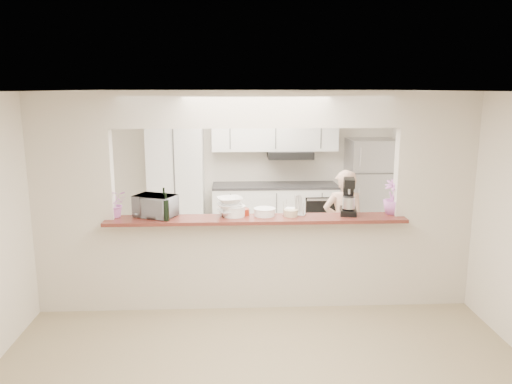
{
  "coord_description": "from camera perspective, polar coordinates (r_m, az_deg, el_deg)",
  "views": [
    {
      "loc": [
        -0.26,
        -5.53,
        2.53
      ],
      "look_at": [
        0.01,
        0.3,
        1.31
      ],
      "focal_mm": 35.0,
      "sensor_mm": 36.0,
      "label": 1
    }
  ],
  "objects": [
    {
      "name": "flower_right",
      "position": [
        6.01,
        15.4,
        -0.55
      ],
      "size": [
        0.24,
        0.24,
        0.4
      ],
      "primitive_type": "imported",
      "rotation": [
        0.0,
        0.0,
        -0.07
      ],
      "color": "#B462B7",
      "rests_on": "bar_counter"
    },
    {
      "name": "plate_stack_a",
      "position": [
        5.73,
        -2.51,
        -2.18
      ],
      "size": [
        0.26,
        0.26,
        0.12
      ],
      "color": "white",
      "rests_on": "bar_counter"
    },
    {
      "name": "floor",
      "position": [
        6.09,
        0.0,
        -12.78
      ],
      "size": [
        6.0,
        6.0,
        0.0
      ],
      "primitive_type": "plane",
      "color": "gray",
      "rests_on": "ground"
    },
    {
      "name": "stand_mixer",
      "position": [
        5.88,
        10.52,
        -0.68
      ],
      "size": [
        0.23,
        0.32,
        0.43
      ],
      "color": "black",
      "rests_on": "bar_counter"
    },
    {
      "name": "toaster_oven",
      "position": [
        5.8,
        -11.45,
        -1.57
      ],
      "size": [
        0.53,
        0.46,
        0.25
      ],
      "primitive_type": "imported",
      "rotation": [
        0.0,
        0.0,
        -0.41
      ],
      "color": "#A1A1A6",
      "rests_on": "bar_counter"
    },
    {
      "name": "flower_left",
      "position": [
        5.88,
        -15.8,
        -1.29
      ],
      "size": [
        0.33,
        0.3,
        0.31
      ],
      "primitive_type": "imported",
      "rotation": [
        0.0,
        0.0,
        0.24
      ],
      "color": "#D671C1",
      "rests_on": "bar_counter"
    },
    {
      "name": "utensil_caddy",
      "position": [
        5.78,
        4.44,
        -1.67
      ],
      "size": [
        0.29,
        0.22,
        0.24
      ],
      "color": "silver",
      "rests_on": "bar_counter"
    },
    {
      "name": "kitchen_cabinets",
      "position": [
        8.4,
        -2.15,
        1.1
      ],
      "size": [
        3.15,
        0.62,
        2.25
      ],
      "color": "silver",
      "rests_on": "floor"
    },
    {
      "name": "partition",
      "position": [
        5.63,
        0.0,
        1.06
      ],
      "size": [
        5.0,
        0.15,
        2.5
      ],
      "color": "beige",
      "rests_on": "floor"
    },
    {
      "name": "wine_bottle_b",
      "position": [
        5.59,
        -10.23,
        -2.03
      ],
      "size": [
        0.06,
        0.06,
        0.32
      ],
      "color": "black",
      "rests_on": "bar_counter"
    },
    {
      "name": "serving_bowls",
      "position": [
        5.74,
        -3.02,
        -1.69
      ],
      "size": [
        0.35,
        0.35,
        0.21
      ],
      "primitive_type": "imported",
      "rotation": [
        0.0,
        0.0,
        0.26
      ],
      "color": "white",
      "rests_on": "bar_counter"
    },
    {
      "name": "wine_bottle_a",
      "position": [
        5.8,
        -10.44,
        -1.46
      ],
      "size": [
        0.07,
        0.07,
        0.33
      ],
      "color": "black",
      "rests_on": "bar_counter"
    },
    {
      "name": "tile_overlay",
      "position": [
        7.52,
        -0.56,
        -7.84
      ],
      "size": [
        5.0,
        2.9,
        0.01
      ],
      "primitive_type": "cube",
      "color": "silver",
      "rests_on": "floor"
    },
    {
      "name": "refrigerator",
      "position": [
        8.66,
        12.82,
        0.3
      ],
      "size": [
        0.75,
        0.7,
        1.7
      ],
      "primitive_type": "cube",
      "color": "#A6A6AA",
      "rests_on": "floor"
    },
    {
      "name": "plate_stack_b",
      "position": [
        5.74,
        0.99,
        -2.29
      ],
      "size": [
        0.25,
        0.25,
        0.09
      ],
      "color": "white",
      "rests_on": "bar_counter"
    },
    {
      "name": "red_bowl",
      "position": [
        5.78,
        -1.52,
        -2.27
      ],
      "size": [
        0.15,
        0.15,
        0.07
      ],
      "primitive_type": "cylinder",
      "color": "maroon",
      "rests_on": "bar_counter"
    },
    {
      "name": "tan_bowl",
      "position": [
        5.74,
        4.0,
        -2.39
      ],
      "size": [
        0.16,
        0.16,
        0.08
      ],
      "primitive_type": "cylinder",
      "color": "tan",
      "rests_on": "bar_counter"
    },
    {
      "name": "person",
      "position": [
        6.74,
        9.94,
        -3.78
      ],
      "size": [
        0.55,
        0.37,
        1.49
      ],
      "primitive_type": "imported",
      "rotation": [
        0.0,
        0.0,
        3.11
      ],
      "color": "#D9A98D",
      "rests_on": "floor"
    },
    {
      "name": "bar_counter",
      "position": [
        5.87,
        0.0,
        -7.68
      ],
      "size": [
        3.4,
        0.38,
        1.09
      ],
      "color": "beige",
      "rests_on": "floor"
    }
  ]
}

